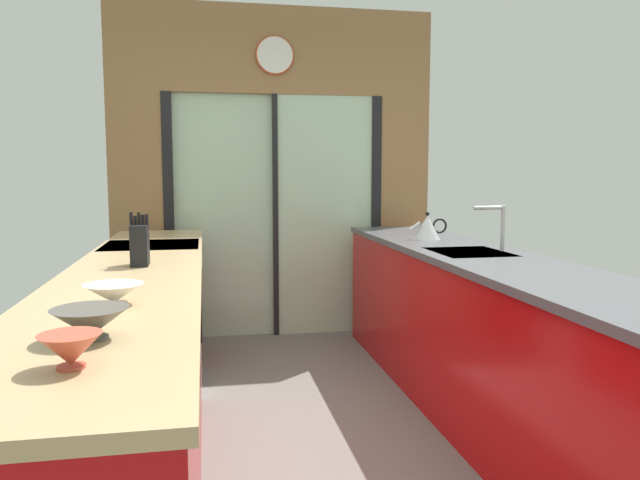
# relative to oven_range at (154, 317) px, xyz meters

# --- Properties ---
(ground_plane) EXTENTS (5.04, 7.60, 0.02)m
(ground_plane) POSITION_rel_oven_range_xyz_m (0.91, -0.65, -0.47)
(ground_plane) COLOR slate
(back_wall_unit) EXTENTS (2.64, 0.12, 2.70)m
(back_wall_unit) POSITION_rel_oven_range_xyz_m (0.91, 1.15, 1.07)
(back_wall_unit) COLOR olive
(back_wall_unit) RESTS_ON ground_plane
(left_counter_run) EXTENTS (0.62, 3.80, 0.92)m
(left_counter_run) POSITION_rel_oven_range_xyz_m (-0.00, -1.12, 0.01)
(left_counter_run) COLOR #AD0C0F
(left_counter_run) RESTS_ON ground_plane
(right_counter_run) EXTENTS (0.62, 3.80, 0.92)m
(right_counter_run) POSITION_rel_oven_range_xyz_m (1.82, -0.95, 0.01)
(right_counter_run) COLOR #AD0C0F
(right_counter_run) RESTS_ON ground_plane
(sink_faucet) EXTENTS (0.19, 0.02, 0.26)m
(sink_faucet) POSITION_rel_oven_range_xyz_m (1.97, -0.70, 0.64)
(sink_faucet) COLOR #B7BABC
(sink_faucet) RESTS_ON right_counter_run
(oven_range) EXTENTS (0.60, 0.60, 0.92)m
(oven_range) POSITION_rel_oven_range_xyz_m (0.00, 0.00, 0.00)
(oven_range) COLOR #B7BABC
(oven_range) RESTS_ON ground_plane
(mixing_bowl_near) EXTENTS (0.14, 0.14, 0.08)m
(mixing_bowl_near) POSITION_rel_oven_range_xyz_m (0.02, -2.47, 0.51)
(mixing_bowl_near) COLOR #BC4C38
(mixing_bowl_near) RESTS_ON left_counter_run
(mixing_bowl_mid) EXTENTS (0.21, 0.21, 0.09)m
(mixing_bowl_mid) POSITION_rel_oven_range_xyz_m (0.02, -2.21, 0.51)
(mixing_bowl_mid) COLOR #514C47
(mixing_bowl_mid) RESTS_ON left_counter_run
(mixing_bowl_far) EXTENTS (0.20, 0.20, 0.07)m
(mixing_bowl_far) POSITION_rel_oven_range_xyz_m (0.02, -1.78, 0.50)
(mixing_bowl_far) COLOR silver
(mixing_bowl_far) RESTS_ON left_counter_run
(knife_block) EXTENTS (0.09, 0.14, 0.26)m
(knife_block) POSITION_rel_oven_range_xyz_m (0.02, -0.88, 0.57)
(knife_block) COLOR black
(knife_block) RESTS_ON left_counter_run
(kettle) EXTENTS (0.26, 0.19, 0.19)m
(kettle) POSITION_rel_oven_range_xyz_m (1.80, -0.03, 0.54)
(kettle) COLOR #B7BABC
(kettle) RESTS_ON right_counter_run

